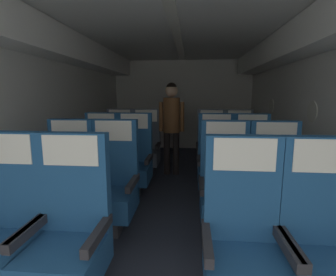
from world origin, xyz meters
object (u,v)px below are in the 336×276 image
seat_b_left_window (69,185)px  flight_attendant (171,119)px  seat_a_left_aisle (69,236)px  seat_d_left_window (119,148)px  seat_a_right_aisle (324,251)px  seat_d_left_aisle (146,148)px  seat_c_right_window (216,164)px  seat_a_right_window (243,247)px  seat_c_right_aisle (252,165)px  seat_b_right_aisle (275,192)px  seat_b_right_window (225,190)px  seat_d_right_aisle (239,150)px  seat_c_left_window (101,161)px  seat_b_left_aisle (113,186)px  seat_d_right_window (211,149)px  seat_a_left_window (4,232)px  seat_c_left_aisle (134,162)px

seat_b_left_window → flight_attendant: 2.19m
seat_a_left_aisle → seat_d_left_window: same height
seat_a_right_aisle → seat_d_left_aisle: size_ratio=1.00×
seat_c_right_window → seat_d_left_window: (-1.56, 0.91, 0.00)m
flight_attendant → seat_a_right_window: bearing=-86.0°
seat_b_left_window → seat_c_right_aisle: bearing=25.1°
seat_b_right_aisle → seat_d_left_window: 2.74m
seat_b_left_window → seat_c_right_aisle: size_ratio=1.00×
seat_b_right_window → seat_c_right_aisle: bearing=63.4°
seat_a_right_window → seat_b_right_aisle: (0.48, 0.92, 0.00)m
seat_b_right_window → seat_c_right_aisle: 1.04m
seat_a_right_window → seat_d_right_aisle: same height
seat_c_left_window → seat_d_right_aisle: size_ratio=1.00×
seat_a_left_aisle → seat_c_left_window: 1.89m
seat_b_left_aisle → seat_a_right_window: bearing=-40.4°
seat_d_left_window → seat_d_right_window: (1.57, 0.00, 0.00)m
seat_b_left_aisle → seat_c_left_window: (-0.46, 0.92, 0.00)m
seat_d_left_aisle → flight_attendant: size_ratio=0.72×
seat_a_left_window → seat_a_right_window: bearing=-0.9°
seat_b_right_window → seat_d_right_aisle: same height
seat_b_left_aisle → seat_d_right_window: 2.15m
seat_a_left_window → seat_d_right_window: bearing=60.2°
seat_a_left_window → seat_b_left_window: same height
seat_c_right_aisle → seat_d_left_window: size_ratio=1.00×
seat_a_left_window → seat_b_left_aisle: bearing=63.0°
seat_a_right_window → seat_c_left_window: size_ratio=1.00×
flight_attendant → seat_c_left_aisle: bearing=-122.4°
seat_b_left_window → seat_b_right_aisle: size_ratio=1.00×
seat_c_left_window → seat_c_left_aisle: size_ratio=1.00×
seat_d_left_window → seat_b_left_aisle: bearing=-76.0°
seat_c_left_aisle → flight_attendant: flight_attendant is taller
seat_a_left_aisle → seat_d_left_aisle: same height
seat_b_right_aisle → seat_c_left_aisle: bearing=149.3°
seat_a_right_window → flight_attendant: flight_attendant is taller
seat_a_left_window → seat_b_left_window: (0.01, 0.89, 0.00)m
seat_a_right_window → seat_c_right_window: bearing=89.6°
seat_c_left_aisle → seat_d_right_window: size_ratio=1.00×
seat_a_left_window → seat_c_right_aisle: same height
seat_d_right_aisle → flight_attendant: flight_attendant is taller
seat_a_left_window → seat_d_left_aisle: same height
seat_c_left_aisle → seat_d_left_aisle: same height
seat_b_right_window → seat_c_left_aisle: bearing=139.8°
seat_c_left_aisle → seat_c_right_window: bearing=0.0°
seat_d_left_window → seat_d_left_aisle: bearing=-2.2°
seat_c_right_aisle → flight_attendant: (-1.12, 1.00, 0.49)m
seat_a_right_aisle → seat_c_left_window: size_ratio=1.00×
seat_c_right_window → seat_d_left_window: bearing=149.6°
seat_c_right_aisle → seat_d_right_aisle: same height
seat_c_left_window → seat_d_right_aisle: (2.02, 0.90, 0.00)m
seat_c_right_aisle → seat_c_right_window: size_ratio=1.00×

